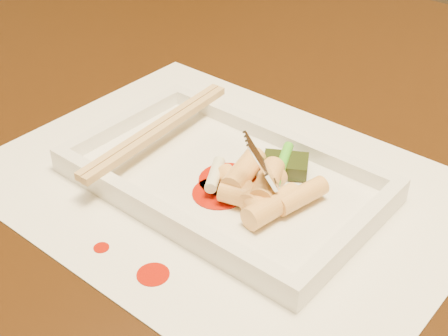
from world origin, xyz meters
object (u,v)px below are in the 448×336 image
Objects in this scene: placemat at (224,186)px; chopstick_a at (154,128)px; plate_base at (224,181)px; table at (237,203)px; fork at (312,121)px.

placemat is 2.12× the size of chopstick_a.
plate_base is 0.08m from chopstick_a.
table is 7.41× the size of chopstick_a.
fork is (0.13, -0.07, 0.18)m from table.
chopstick_a is 1.35× the size of fork.
plate_base is at bearing -165.58° from fork.
chopstick_a is 0.16m from fork.
table is at bearing 122.12° from placemat.
placemat is 0.00m from plate_base.
plate_base reaches higher than placemat.
fork is (0.15, 0.02, 0.06)m from chopstick_a.
plate_base is 1.86× the size of fork.
plate_base is at bearing 0.00° from chopstick_a.
fork reaches higher than plate_base.
plate_base reaches higher than table.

